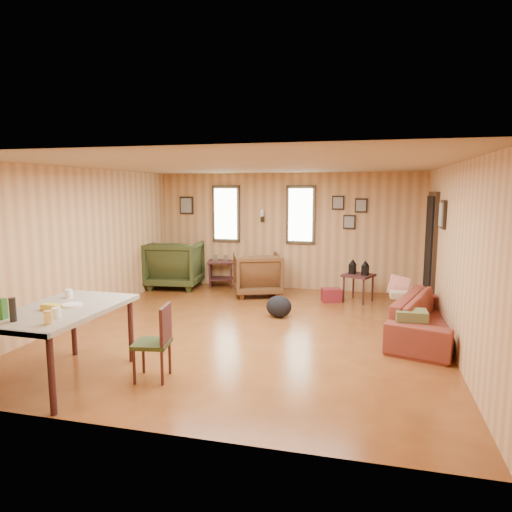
{
  "coord_description": "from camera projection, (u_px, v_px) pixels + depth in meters",
  "views": [
    {
      "loc": [
        1.69,
        -6.32,
        2.06
      ],
      "look_at": [
        0.0,
        0.4,
        1.05
      ],
      "focal_mm": 32.0,
      "sensor_mm": 36.0,
      "label": 1
    }
  ],
  "objects": [
    {
      "name": "dining_table",
      "position": [
        61.0,
        315.0,
        4.86
      ],
      "size": [
        0.99,
        1.61,
        1.04
      ],
      "rotation": [
        0.0,
        0.0,
        -0.02
      ],
      "color": "gray",
      "rests_on": "ground"
    },
    {
      "name": "end_table",
      "position": [
        221.0,
        269.0,
        9.72
      ],
      "size": [
        0.65,
        0.61,
        0.69
      ],
      "rotation": [
        0.0,
        0.0,
        0.25
      ],
      "color": "#411D1D",
      "rests_on": "ground"
    },
    {
      "name": "recliner_brown",
      "position": [
        257.0,
        272.0,
        8.94
      ],
      "size": [
        1.13,
        1.1,
        0.92
      ],
      "primitive_type": "imported",
      "rotation": [
        0.0,
        0.0,
        3.5
      ],
      "color": "#523118",
      "rests_on": "ground"
    },
    {
      "name": "sofa_pillows",
      "position": [
        405.0,
        301.0,
        6.44
      ],
      "size": [
        0.45,
        1.65,
        0.34
      ],
      "rotation": [
        0.0,
        0.0,
        0.04
      ],
      "color": "brown",
      "rests_on": "sofa"
    },
    {
      "name": "room",
      "position": [
        265.0,
        247.0,
        6.82
      ],
      "size": [
        5.54,
        6.04,
        2.44
      ],
      "color": "brown",
      "rests_on": "ground"
    },
    {
      "name": "backpack",
      "position": [
        279.0,
        307.0,
        7.4
      ],
      "size": [
        0.5,
        0.45,
        0.36
      ],
      "rotation": [
        0.0,
        0.0,
        0.41
      ],
      "color": "black",
      "rests_on": "ground"
    },
    {
      "name": "dining_chair",
      "position": [
        157.0,
        338.0,
        4.94
      ],
      "size": [
        0.43,
        0.43,
        0.83
      ],
      "rotation": [
        0.0,
        0.0,
        0.16
      ],
      "color": "#2D3618",
      "rests_on": "ground"
    },
    {
      "name": "sofa",
      "position": [
        432.0,
        311.0,
        6.32
      ],
      "size": [
        1.16,
        2.12,
        0.8
      ],
      "primitive_type": "imported",
      "rotation": [
        0.0,
        0.0,
        1.28
      ],
      "color": "maroon",
      "rests_on": "ground"
    },
    {
      "name": "cooler",
      "position": [
        331.0,
        295.0,
        8.44
      ],
      "size": [
        0.41,
        0.34,
        0.25
      ],
      "rotation": [
        0.0,
        0.0,
        0.32
      ],
      "color": "maroon",
      "rests_on": "ground"
    },
    {
      "name": "side_table",
      "position": [
        359.0,
        273.0,
        8.42
      ],
      "size": [
        0.65,
        0.65,
        0.78
      ],
      "rotation": [
        0.0,
        0.0,
        -0.43
      ],
      "color": "#411D1D",
      "rests_on": "ground"
    },
    {
      "name": "recliner_green",
      "position": [
        175.0,
        262.0,
        9.63
      ],
      "size": [
        1.17,
        1.11,
        1.09
      ],
      "primitive_type": "imported",
      "rotation": [
        0.0,
        0.0,
        -3.02
      ],
      "color": "#2D3618",
      "rests_on": "ground"
    }
  ]
}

